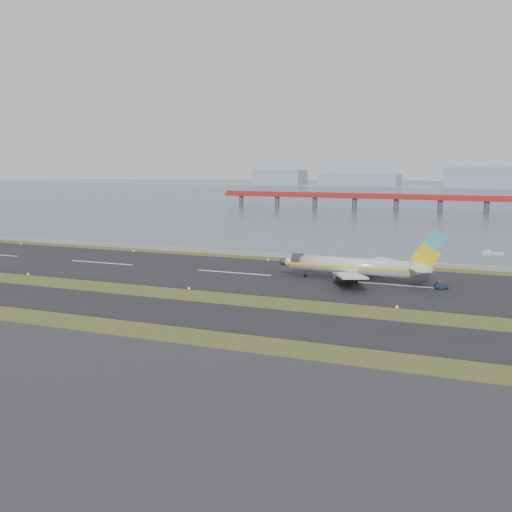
% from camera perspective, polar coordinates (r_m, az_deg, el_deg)
% --- Properties ---
extents(ground, '(1000.00, 1000.00, 0.00)m').
position_cam_1_polar(ground, '(133.53, -7.56, -3.54)').
color(ground, '#334719').
rests_on(ground, ground).
extents(taxiway_strip, '(1000.00, 18.00, 0.10)m').
position_cam_1_polar(taxiway_strip, '(123.66, -10.44, -4.54)').
color(taxiway_strip, black).
rests_on(taxiway_strip, ground).
extents(runway_strip, '(1000.00, 45.00, 0.10)m').
position_cam_1_polar(runway_strip, '(159.46, -1.99, -1.51)').
color(runway_strip, black).
rests_on(runway_strip, ground).
extents(seawall, '(1000.00, 2.50, 1.00)m').
position_cam_1_polar(seawall, '(186.56, 1.99, 0.07)').
color(seawall, gray).
rests_on(seawall, ground).
extents(bay_water, '(1400.00, 800.00, 1.30)m').
position_cam_1_polar(bay_water, '(576.36, 16.86, 5.27)').
color(bay_water, '#41525D').
rests_on(bay_water, ground).
extents(red_pier, '(260.00, 5.00, 10.20)m').
position_cam_1_polar(red_pier, '(365.40, 16.07, 4.88)').
color(red_pier, red).
rests_on(red_pier, ground).
extents(far_shoreline, '(1400.00, 80.00, 60.50)m').
position_cam_1_polar(far_shoreline, '(734.01, 19.45, 6.21)').
color(far_shoreline, '#8FA0A9').
rests_on(far_shoreline, ground).
extents(airliner, '(38.52, 32.89, 12.80)m').
position_cam_1_polar(airliner, '(149.69, 8.94, -0.94)').
color(airliner, silver).
rests_on(airliner, ground).
extents(pushback_tug, '(3.13, 2.48, 1.76)m').
position_cam_1_polar(pushback_tug, '(144.57, 16.12, -2.54)').
color(pushback_tug, '#16263E').
rests_on(pushback_tug, ground).
extents(workboat_near, '(6.73, 4.45, 1.57)m').
position_cam_1_polar(workboat_near, '(203.22, 20.16, 0.24)').
color(workboat_near, silver).
rests_on(workboat_near, ground).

